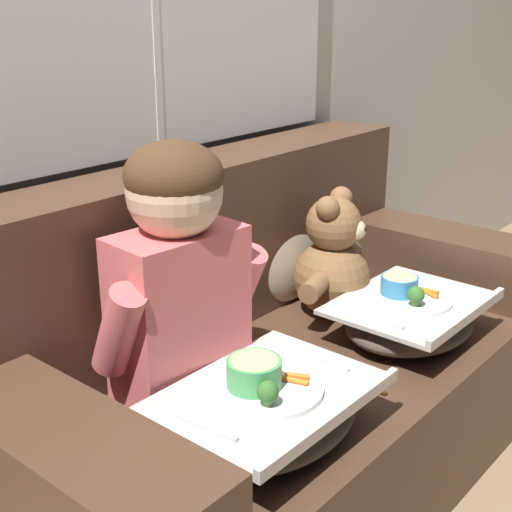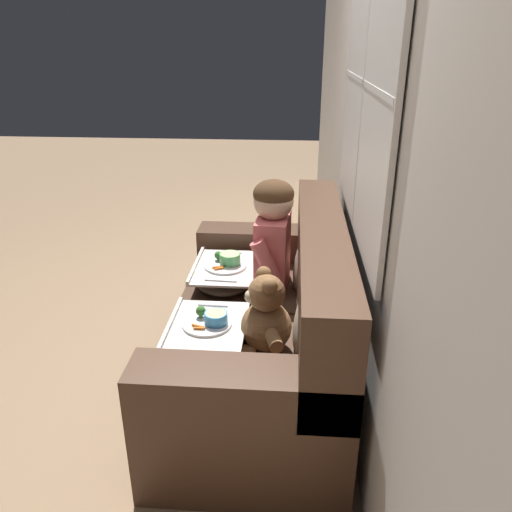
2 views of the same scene
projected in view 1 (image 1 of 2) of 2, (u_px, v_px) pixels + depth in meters
The scene contains 8 objects.
ground_plane at pixel (282, 484), 2.03m from camera, with size 14.00×14.00×0.00m, color #8E7051.
couch at pixel (264, 376), 1.96m from camera, with size 1.68×0.84×0.89m.
throw_pillow_behind_child at pixel (130, 311), 1.76m from camera, with size 0.35×0.17×0.37m.
throw_pillow_behind_teddy at pixel (286, 248), 2.20m from camera, with size 0.34×0.16×0.35m.
child_figure at pixel (177, 263), 1.59m from camera, with size 0.44×0.22×0.61m.
teddy_bear at pixel (334, 263), 2.10m from camera, with size 0.40×0.29×0.38m.
lap_tray_child at pixel (268, 411), 1.52m from camera, with size 0.48×0.35×0.18m.
lap_tray_teddy at pixel (410, 317), 1.97m from camera, with size 0.44×0.34×0.18m.
Camera 1 is at (-1.34, -1.03, 1.31)m, focal length 50.00 mm.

